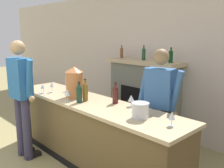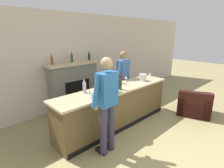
# 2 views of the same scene
# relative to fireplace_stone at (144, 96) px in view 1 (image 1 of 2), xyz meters

# --- Properties ---
(wall_back_panel) EXTENTS (12.00, 0.07, 2.75)m
(wall_back_panel) POSITION_rel_fireplace_stone_xyz_m (0.15, 0.26, 0.66)
(wall_back_panel) COLOR beige
(wall_back_panel) RESTS_ON ground_plane
(bar_counter) EXTENTS (3.16, 0.70, 0.96)m
(bar_counter) POSITION_rel_fireplace_stone_xyz_m (0.23, -1.51, -0.24)
(bar_counter) COLOR brown
(bar_counter) RESTS_ON ground_plane
(fireplace_stone) EXTENTS (1.54, 0.52, 1.69)m
(fireplace_stone) POSITION_rel_fireplace_stone_xyz_m (0.00, 0.00, 0.00)
(fireplace_stone) COLOR slate
(fireplace_stone) RESTS_ON ground_plane
(person_customer) EXTENTS (0.66, 0.32, 1.81)m
(person_customer) POSITION_rel_fireplace_stone_xyz_m (-0.61, -2.12, 0.29)
(person_customer) COLOR #36334A
(person_customer) RESTS_ON ground_plane
(person_bartender) EXTENTS (0.65, 0.36, 1.71)m
(person_bartender) POSITION_rel_fireplace_stone_xyz_m (1.05, -0.96, 0.23)
(person_bartender) COLOR #343B3F
(person_bartender) RESTS_ON ground_plane
(copper_dispenser) EXTENTS (0.27, 0.31, 0.46)m
(copper_dispenser) POSITION_rel_fireplace_stone_xyz_m (-0.09, -1.53, 0.47)
(copper_dispenser) COLOR #BE713E
(copper_dispenser) RESTS_ON bar_counter
(ice_bucket_steel) EXTENTS (0.20, 0.20, 0.18)m
(ice_bucket_steel) POSITION_rel_fireplace_stone_xyz_m (1.21, -1.54, 0.33)
(ice_bucket_steel) COLOR silver
(ice_bucket_steel) RESTS_ON bar_counter
(wine_bottle_cabernet_heavy) EXTENTS (0.08, 0.08, 0.30)m
(wine_bottle_cabernet_heavy) POSITION_rel_fireplace_stone_xyz_m (0.20, -1.66, 0.38)
(wine_bottle_cabernet_heavy) COLOR #183627
(wine_bottle_cabernet_heavy) RESTS_ON bar_counter
(wine_bottle_port_short) EXTENTS (0.07, 0.07, 0.31)m
(wine_bottle_port_short) POSITION_rel_fireplace_stone_xyz_m (-0.51, -1.29, 0.38)
(wine_bottle_port_short) COLOR #ABAABF
(wine_bottle_port_short) RESTS_ON bar_counter
(wine_bottle_riesling_slim) EXTENTS (0.08, 0.08, 0.30)m
(wine_bottle_riesling_slim) POSITION_rel_fireplace_stone_xyz_m (0.57, -1.32, 0.38)
(wine_bottle_riesling_slim) COLOR #4A1B19
(wine_bottle_riesling_slim) RESTS_ON bar_counter
(wine_bottle_merlot_tall) EXTENTS (0.08, 0.08, 0.32)m
(wine_bottle_merlot_tall) POSITION_rel_fireplace_stone_xyz_m (0.19, -1.54, 0.38)
(wine_bottle_merlot_tall) COLOR brown
(wine_bottle_merlot_tall) RESTS_ON bar_counter
(wine_glass_front_left) EXTENTS (0.07, 0.07, 0.18)m
(wine_glass_front_left) POSITION_rel_fireplace_stone_xyz_m (-0.61, -1.61, 0.37)
(wine_glass_front_left) COLOR silver
(wine_glass_front_left) RESTS_ON bar_counter
(wine_glass_back_row) EXTENTS (0.07, 0.07, 0.15)m
(wine_glass_back_row) POSITION_rel_fireplace_stone_xyz_m (-0.65, -1.75, 0.35)
(wine_glass_back_row) COLOR silver
(wine_glass_back_row) RESTS_ON bar_counter
(wine_glass_near_bucket) EXTENTS (0.08, 0.08, 0.15)m
(wine_glass_near_bucket) POSITION_rel_fireplace_stone_xyz_m (0.83, -1.28, 0.35)
(wine_glass_near_bucket) COLOR silver
(wine_glass_near_bucket) RESTS_ON bar_counter
(wine_glass_front_right) EXTENTS (0.07, 0.07, 0.16)m
(wine_glass_front_right) POSITION_rel_fireplace_stone_xyz_m (1.59, -1.50, 0.35)
(wine_glass_front_right) COLOR silver
(wine_glass_front_right) RESTS_ON bar_counter
(wine_glass_mid_counter) EXTENTS (0.09, 0.09, 0.17)m
(wine_glass_mid_counter) POSITION_rel_fireplace_stone_xyz_m (0.03, -1.73, 0.37)
(wine_glass_mid_counter) COLOR silver
(wine_glass_mid_counter) RESTS_ON bar_counter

